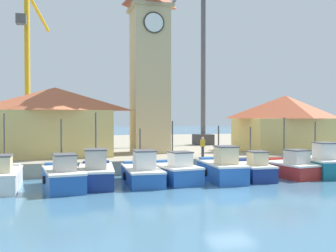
{
  "coord_description": "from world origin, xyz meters",
  "views": [
    {
      "loc": [
        -8.81,
        -19.46,
        4.25
      ],
      "look_at": [
        -0.56,
        10.63,
        3.5
      ],
      "focal_mm": 42.0,
      "sensor_mm": 36.0,
      "label": 1
    }
  ],
  "objects_px": {
    "fishing_boat_mid_right": "(222,169)",
    "fishing_boat_far_right": "(320,164)",
    "fishing_boat_right_inner": "(253,169)",
    "fishing_boat_right_outer": "(290,167)",
    "fishing_boat_far_left": "(3,177)",
    "fishing_boat_left_outer": "(63,176)",
    "port_crane_far": "(202,71)",
    "fishing_boat_left_inner": "(96,173)",
    "warehouse_right": "(285,122)",
    "dock_worker_near_tower": "(203,147)",
    "fishing_boat_mid_left": "(142,172)",
    "fishing_boat_center": "(176,171)",
    "warehouse_left": "(55,121)",
    "clock_tower": "(150,60)",
    "port_crane_near": "(28,91)"
  },
  "relations": [
    {
      "from": "fishing_boat_right_outer",
      "to": "dock_worker_near_tower",
      "type": "height_order",
      "value": "fishing_boat_right_outer"
    },
    {
      "from": "fishing_boat_far_right",
      "to": "dock_worker_near_tower",
      "type": "relative_size",
      "value": 3.21
    },
    {
      "from": "fishing_boat_right_outer",
      "to": "port_crane_near",
      "type": "xyz_separation_m",
      "value": [
        -18.89,
        19.72,
        6.25
      ]
    },
    {
      "from": "fishing_boat_mid_right",
      "to": "port_crane_far",
      "type": "distance_m",
      "value": 21.03
    },
    {
      "from": "fishing_boat_far_right",
      "to": "clock_tower",
      "type": "bearing_deg",
      "value": 136.73
    },
    {
      "from": "fishing_boat_far_right",
      "to": "fishing_boat_left_inner",
      "type": "bearing_deg",
      "value": -179.56
    },
    {
      "from": "fishing_boat_left_outer",
      "to": "port_crane_far",
      "type": "distance_m",
      "value": 25.69
    },
    {
      "from": "fishing_boat_left_inner",
      "to": "fishing_boat_center",
      "type": "xyz_separation_m",
      "value": [
        5.08,
        -0.11,
        -0.06
      ]
    },
    {
      "from": "fishing_boat_mid_left",
      "to": "warehouse_left",
      "type": "bearing_deg",
      "value": 120.82
    },
    {
      "from": "warehouse_left",
      "to": "dock_worker_near_tower",
      "type": "xyz_separation_m",
      "value": [
        11.2,
        -4.41,
        -2.03
      ]
    },
    {
      "from": "fishing_boat_mid_right",
      "to": "fishing_boat_right_inner",
      "type": "relative_size",
      "value": 1.13
    },
    {
      "from": "port_crane_near",
      "to": "port_crane_far",
      "type": "relative_size",
      "value": 0.77
    },
    {
      "from": "fishing_boat_far_left",
      "to": "dock_worker_near_tower",
      "type": "xyz_separation_m",
      "value": [
        13.99,
        4.58,
        1.15
      ]
    },
    {
      "from": "fishing_boat_right_outer",
      "to": "fishing_boat_far_right",
      "type": "height_order",
      "value": "fishing_boat_right_outer"
    },
    {
      "from": "warehouse_right",
      "to": "port_crane_far",
      "type": "height_order",
      "value": "port_crane_far"
    },
    {
      "from": "warehouse_left",
      "to": "warehouse_right",
      "type": "height_order",
      "value": "warehouse_left"
    },
    {
      "from": "clock_tower",
      "to": "warehouse_right",
      "type": "bearing_deg",
      "value": -4.91
    },
    {
      "from": "fishing_boat_mid_left",
      "to": "fishing_boat_right_outer",
      "type": "xyz_separation_m",
      "value": [
        10.6,
        -0.0,
        -0.04
      ]
    },
    {
      "from": "fishing_boat_far_left",
      "to": "fishing_boat_right_inner",
      "type": "relative_size",
      "value": 1.14
    },
    {
      "from": "fishing_boat_far_left",
      "to": "port_crane_far",
      "type": "relative_size",
      "value": 0.22
    },
    {
      "from": "fishing_boat_far_left",
      "to": "fishing_boat_left_inner",
      "type": "bearing_deg",
      "value": -1.14
    },
    {
      "from": "fishing_boat_mid_left",
      "to": "port_crane_near",
      "type": "height_order",
      "value": "port_crane_near"
    },
    {
      "from": "clock_tower",
      "to": "dock_worker_near_tower",
      "type": "height_order",
      "value": "clock_tower"
    },
    {
      "from": "fishing_boat_far_left",
      "to": "fishing_boat_left_outer",
      "type": "distance_m",
      "value": 3.39
    },
    {
      "from": "fishing_boat_center",
      "to": "clock_tower",
      "type": "distance_m",
      "value": 13.19
    },
    {
      "from": "fishing_boat_mid_right",
      "to": "fishing_boat_right_outer",
      "type": "height_order",
      "value": "fishing_boat_right_outer"
    },
    {
      "from": "fishing_boat_left_outer",
      "to": "fishing_boat_far_right",
      "type": "relative_size",
      "value": 1.02
    },
    {
      "from": "fishing_boat_far_left",
      "to": "fishing_boat_mid_right",
      "type": "relative_size",
      "value": 1.0
    },
    {
      "from": "fishing_boat_far_right",
      "to": "port_crane_near",
      "type": "distance_m",
      "value": 29.69
    },
    {
      "from": "fishing_boat_mid_right",
      "to": "fishing_boat_far_right",
      "type": "height_order",
      "value": "fishing_boat_far_right"
    },
    {
      "from": "fishing_boat_mid_right",
      "to": "warehouse_left",
      "type": "bearing_deg",
      "value": 138.51
    },
    {
      "from": "fishing_boat_left_inner",
      "to": "dock_worker_near_tower",
      "type": "height_order",
      "value": "fishing_boat_left_inner"
    },
    {
      "from": "fishing_boat_far_left",
      "to": "fishing_boat_right_outer",
      "type": "relative_size",
      "value": 1.03
    },
    {
      "from": "fishing_boat_center",
      "to": "dock_worker_near_tower",
      "type": "bearing_deg",
      "value": 52.95
    },
    {
      "from": "dock_worker_near_tower",
      "to": "clock_tower",
      "type": "bearing_deg",
      "value": 120.58
    },
    {
      "from": "fishing_boat_center",
      "to": "fishing_boat_mid_right",
      "type": "relative_size",
      "value": 0.91
    },
    {
      "from": "fishing_boat_left_outer",
      "to": "port_crane_far",
      "type": "height_order",
      "value": "port_crane_far"
    },
    {
      "from": "fishing_boat_right_outer",
      "to": "clock_tower",
      "type": "xyz_separation_m",
      "value": [
        -7.88,
        9.85,
        8.6
      ]
    },
    {
      "from": "fishing_boat_far_left",
      "to": "warehouse_right",
      "type": "xyz_separation_m",
      "value": [
        23.88,
        8.69,
        2.99
      ]
    },
    {
      "from": "port_crane_far",
      "to": "warehouse_right",
      "type": "bearing_deg",
      "value": -61.42
    },
    {
      "from": "port_crane_far",
      "to": "dock_worker_near_tower",
      "type": "relative_size",
      "value": 13.24
    },
    {
      "from": "fishing_boat_center",
      "to": "fishing_boat_right_inner",
      "type": "relative_size",
      "value": 1.04
    },
    {
      "from": "port_crane_near",
      "to": "fishing_boat_mid_right",
      "type": "bearing_deg",
      "value": -56.0
    },
    {
      "from": "port_crane_near",
      "to": "port_crane_far",
      "type": "bearing_deg",
      "value": -5.26
    },
    {
      "from": "fishing_boat_left_outer",
      "to": "warehouse_left",
      "type": "height_order",
      "value": "warehouse_left"
    },
    {
      "from": "fishing_boat_right_inner",
      "to": "fishing_boat_far_left",
      "type": "bearing_deg",
      "value": 178.73
    },
    {
      "from": "fishing_boat_right_inner",
      "to": "fishing_boat_right_outer",
      "type": "xyz_separation_m",
      "value": [
        2.98,
        0.3,
        -0.01
      ]
    },
    {
      "from": "fishing_boat_right_outer",
      "to": "port_crane_far",
      "type": "distance_m",
      "value": 20.02
    },
    {
      "from": "fishing_boat_right_inner",
      "to": "dock_worker_near_tower",
      "type": "relative_size",
      "value": 2.61
    },
    {
      "from": "fishing_boat_left_outer",
      "to": "clock_tower",
      "type": "height_order",
      "value": "clock_tower"
    }
  ]
}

